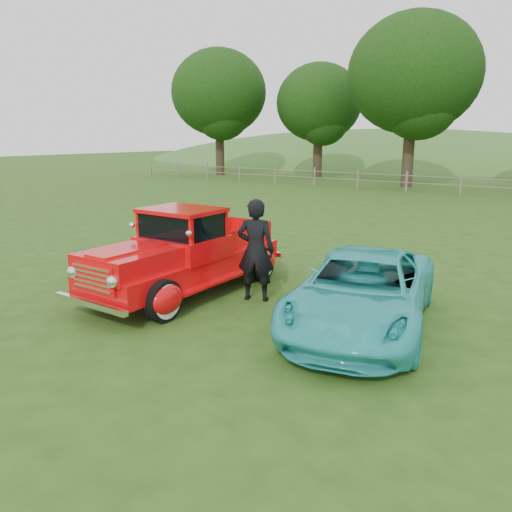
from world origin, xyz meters
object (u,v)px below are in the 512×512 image
Objects in this scene: tree_near_west at (414,74)px; teal_sedan at (363,291)px; tree_mid_west at (319,103)px; man at (256,250)px; tree_far_west at (219,93)px; red_pickup at (185,255)px.

tree_near_west is 2.28× the size of teal_sedan.
tree_mid_west is 4.16× the size of man.
tree_far_west is 2.17× the size of teal_sedan.
man is at bearing 163.17° from teal_sedan.
tree_mid_west is at bearing 112.22° from red_pickup.
teal_sedan is at bearing -47.06° from tree_far_west.
tree_far_west is 32.41m from red_pickup.
red_pickup is at bearing -67.21° from tree_mid_west.
tree_mid_west is at bearing 106.53° from teal_sedan.
tree_mid_west is 8.63m from tree_near_west.
red_pickup is (3.46, -24.28, -6.00)m from tree_near_west.
tree_mid_west is 30.18m from man.
tree_near_west is (8.00, -3.00, 1.25)m from tree_mid_west.
tree_far_west reaches higher than red_pickup.
red_pickup is (19.46, -25.28, -5.69)m from tree_far_west.
teal_sedan is at bearing 3.17° from red_pickup.
red_pickup reaches higher than teal_sedan.
tree_mid_west is 29.97m from red_pickup.
tree_near_west is 25.06m from man.
tree_mid_west reaches higher than red_pickup.
man is at bearing -78.26° from tree_near_west.
red_pickup is 2.46× the size of man.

